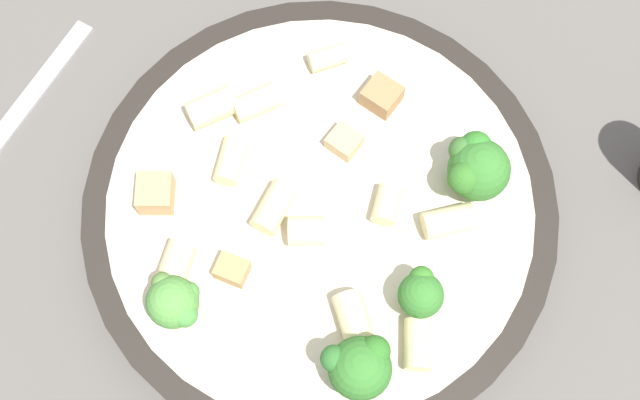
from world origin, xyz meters
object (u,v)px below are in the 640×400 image
object	(u,v)px
broccoli_floret_1	(174,302)
rigatoni_6	(231,161)
broccoli_floret_0	(360,366)
rigatoni_3	(448,221)
rigatoni_5	(353,317)
chicken_chunk_2	(344,142)
rigatoni_4	(306,231)
chicken_chunk_3	(155,194)
rigatoni_10	(323,57)
rigatoni_0	(418,344)
rigatoni_2	(175,266)
chicken_chunk_0	(232,270)
rigatoni_9	(211,108)
rigatoni_1	(387,201)
broccoli_floret_3	(476,167)
rigatoni_7	(274,208)
chicken_chunk_1	(382,96)
rigatoni_8	(256,102)
broccoli_floret_2	(421,293)
pasta_bowl	(320,214)

from	to	relation	value
broccoli_floret_1	rigatoni_6	bearing A→B (deg)	165.93
broccoli_floret_0	rigatoni_3	bearing A→B (deg)	151.12
rigatoni_5	chicken_chunk_2	distance (m)	0.11
rigatoni_4	chicken_chunk_3	world-z (taller)	same
broccoli_floret_1	rigatoni_10	size ratio (longest dim) A/B	1.44
rigatoni_0	rigatoni_10	distance (m)	0.19
rigatoni_2	chicken_chunk_3	distance (m)	0.05
rigatoni_2	chicken_chunk_0	distance (m)	0.03
rigatoni_6	rigatoni_9	distance (m)	0.04
broccoli_floret_0	rigatoni_9	bearing A→B (deg)	-148.50
rigatoni_0	chicken_chunk_3	xyz separation A→B (m)	(-0.08, -0.16, 0.00)
rigatoni_1	broccoli_floret_0	bearing A→B (deg)	-7.45
rigatoni_2	chicken_chunk_2	distance (m)	0.13
broccoli_floret_3	rigatoni_5	distance (m)	0.11
broccoli_floret_0	chicken_chunk_0	size ratio (longest dim) A/B	2.21
broccoli_floret_0	rigatoni_9	xyz separation A→B (m)	(-0.16, -0.10, -0.01)
rigatoni_7	chicken_chunk_3	size ratio (longest dim) A/B	1.36
broccoli_floret_1	rigatoni_1	size ratio (longest dim) A/B	1.54
chicken_chunk_1	chicken_chunk_2	world-z (taller)	chicken_chunk_1
broccoli_floret_0	rigatoni_5	world-z (taller)	broccoli_floret_0
rigatoni_0	rigatoni_2	size ratio (longest dim) A/B	1.03
rigatoni_0	rigatoni_5	xyz separation A→B (m)	(-0.01, -0.04, 0.00)
rigatoni_4	rigatoni_9	distance (m)	0.10
rigatoni_4	rigatoni_8	distance (m)	0.09
rigatoni_1	chicken_chunk_3	xyz separation A→B (m)	(0.00, -0.14, 0.00)
rigatoni_0	rigatoni_7	distance (m)	0.11
broccoli_floret_2	rigatoni_0	size ratio (longest dim) A/B	1.21
rigatoni_0	rigatoni_9	xyz separation A→B (m)	(-0.14, -0.13, 0.00)
broccoli_floret_2	rigatoni_3	distance (m)	0.05
rigatoni_2	rigatoni_7	size ratio (longest dim) A/B	0.91
rigatoni_10	chicken_chunk_2	distance (m)	0.06
rigatoni_5	rigatoni_9	size ratio (longest dim) A/B	0.94
broccoli_floret_2	broccoli_floret_3	distance (m)	0.08
rigatoni_5	rigatoni_7	distance (m)	0.08
rigatoni_10	pasta_bowl	bearing A→B (deg)	1.71
rigatoni_1	rigatoni_9	world-z (taller)	rigatoni_9
broccoli_floret_0	rigatoni_9	world-z (taller)	broccoli_floret_0
broccoli_floret_2	rigatoni_6	size ratio (longest dim) A/B	1.22
rigatoni_0	chicken_chunk_1	xyz separation A→B (m)	(-0.15, -0.02, -0.00)
rigatoni_7	chicken_chunk_0	size ratio (longest dim) A/B	1.65
chicken_chunk_0	chicken_chunk_2	distance (m)	0.10
broccoli_floret_3	broccoli_floret_1	bearing A→B (deg)	-62.32
broccoli_floret_3	rigatoni_8	size ratio (longest dim) A/B	1.42
broccoli_floret_1	rigatoni_0	size ratio (longest dim) A/B	1.21
pasta_bowl	broccoli_floret_1	bearing A→B (deg)	-49.07
chicken_chunk_1	broccoli_floret_3	bearing A→B (deg)	47.42
broccoli_floret_0	chicken_chunk_3	xyz separation A→B (m)	(-0.10, -0.12, -0.01)
broccoli_floret_0	broccoli_floret_2	world-z (taller)	broccoli_floret_0
broccoli_floret_2	chicken_chunk_1	size ratio (longest dim) A/B	1.64
broccoli_floret_3	rigatoni_1	world-z (taller)	broccoli_floret_3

